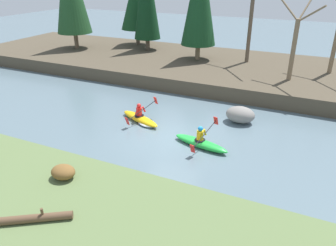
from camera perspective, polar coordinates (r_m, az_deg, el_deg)
name	(u,v)px	position (r m, az deg, el deg)	size (l,w,h in m)	color
ground_plane	(170,138)	(15.60, 0.42, -2.64)	(90.00, 90.00, 0.00)	slate
riverbank_near	(81,219)	(10.78, -14.85, -15.92)	(44.00, 5.30, 0.66)	#5B7042
riverbank_far	(231,70)	(25.19, 10.97, 8.98)	(44.00, 10.56, 0.93)	#4C4233
conifer_tree_left	(136,0)	(31.09, -5.52, 20.50)	(2.91, 2.91, 6.40)	brown
bare_tree_upstream	(252,13)	(25.44, 14.44, 18.07)	(4.12, 4.07, 7.53)	brown
bare_tree_mid_upstream	(295,43)	(21.87, 21.23, 12.93)	(2.77, 2.73, 4.94)	#7A664C
shrub_clump_third	(63,172)	(12.05, -17.79, -8.13)	(0.88, 0.73, 0.48)	brown
kayaker_lead	(201,142)	(14.82, 5.79, -3.40)	(2.79, 2.05, 1.20)	green
kayaker_middle	(141,119)	(17.18, -4.66, 0.73)	(2.73, 1.98, 1.20)	yellow
boulder_midstream	(240,115)	(17.46, 12.47, 1.43)	(1.50, 1.17, 0.85)	gray
driftwood_log	(36,218)	(10.52, -22.01, -15.10)	(1.87, 1.33, 0.44)	brown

